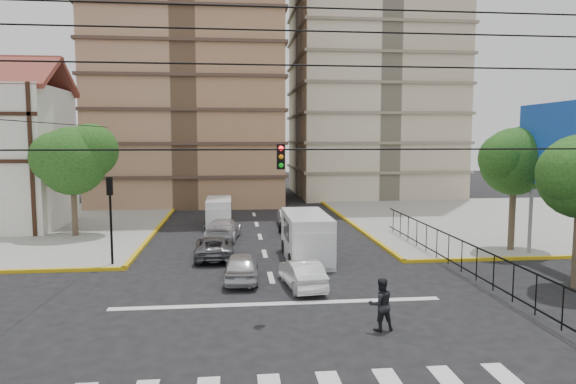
{
  "coord_description": "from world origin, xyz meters",
  "views": [
    {
      "loc": [
        -1.67,
        -18.26,
        6.45
      ],
      "look_at": [
        0.79,
        5.01,
        4.0
      ],
      "focal_mm": 32.0,
      "sensor_mm": 36.0,
      "label": 1
    }
  ],
  "objects": [
    {
      "name": "ground",
      "position": [
        0.0,
        0.0,
        0.0
      ],
      "size": [
        160.0,
        160.0,
        0.0
      ],
      "primitive_type": "plane",
      "color": "black",
      "rests_on": "ground"
    },
    {
      "name": "sidewalk_ne",
      "position": [
        20.0,
        20.0,
        0.07
      ],
      "size": [
        26.0,
        26.0,
        0.15
      ],
      "primitive_type": "cube",
      "color": "gray",
      "rests_on": "ground"
    },
    {
      "name": "stop_line",
      "position": [
        0.0,
        1.2,
        0.01
      ],
      "size": [
        13.0,
        0.4,
        0.01
      ],
      "primitive_type": "cube",
      "color": "silver",
      "rests_on": "ground"
    },
    {
      "name": "park_fence",
      "position": [
        9.0,
        4.5,
        0.0
      ],
      "size": [
        0.1,
        22.5,
        1.66
      ],
      "primitive_type": null,
      "color": "black",
      "rests_on": "ground"
    },
    {
      "name": "billboard",
      "position": [
        14.45,
        6.0,
        6.0
      ],
      "size": [
        0.36,
        6.2,
        8.1
      ],
      "color": "slate",
      "rests_on": "ground"
    },
    {
      "name": "tree_park_c",
      "position": [
        14.09,
        9.01,
        5.34
      ],
      "size": [
        4.65,
        3.8,
        7.25
      ],
      "color": "#473828",
      "rests_on": "ground"
    },
    {
      "name": "tree_tudor",
      "position": [
        -11.9,
        16.01,
        5.22
      ],
      "size": [
        5.39,
        4.4,
        7.43
      ],
      "color": "#473828",
      "rests_on": "ground"
    },
    {
      "name": "traffic_light_nw",
      "position": [
        -7.8,
        7.8,
        3.11
      ],
      "size": [
        0.28,
        0.22,
        4.4
      ],
      "color": "black",
      "rests_on": "ground"
    },
    {
      "name": "traffic_light_hanging",
      "position": [
        0.0,
        -2.04,
        5.9
      ],
      "size": [
        18.0,
        9.12,
        0.92
      ],
      "color": "black",
      "rests_on": "ground"
    },
    {
      "name": "van_right_lane",
      "position": [
        2.14,
        8.05,
        1.21
      ],
      "size": [
        2.3,
        5.51,
        2.48
      ],
      "rotation": [
        0.0,
        0.0,
        0.0
      ],
      "color": "silver",
      "rests_on": "ground"
    },
    {
      "name": "van_left_lane",
      "position": [
        -2.79,
        19.17,
        0.99
      ],
      "size": [
        1.94,
        4.55,
        2.04
      ],
      "rotation": [
        0.0,
        0.0,
        0.01
      ],
      "color": "silver",
      "rests_on": "ground"
    },
    {
      "name": "car_silver_front_left",
      "position": [
        -1.37,
        4.63,
        0.66
      ],
      "size": [
        1.74,
        3.94,
        1.32
      ],
      "primitive_type": "imported",
      "rotation": [
        0.0,
        0.0,
        3.1
      ],
      "color": "silver",
      "rests_on": "ground"
    },
    {
      "name": "car_white_front_right",
      "position": [
        1.22,
        3.26,
        0.62
      ],
      "size": [
        1.77,
        3.92,
        1.25
      ],
      "primitive_type": "imported",
      "rotation": [
        0.0,
        0.0,
        3.26
      ],
      "color": "white",
      "rests_on": "ground"
    },
    {
      "name": "car_grey_mid_left",
      "position": [
        -2.78,
        9.26,
        0.61
      ],
      "size": [
        2.13,
        4.43,
        1.22
      ],
      "primitive_type": "imported",
      "rotation": [
        0.0,
        0.0,
        3.17
      ],
      "color": "slate",
      "rests_on": "ground"
    },
    {
      "name": "car_silver_rear_left",
      "position": [
        -2.38,
        14.33,
        0.69
      ],
      "size": [
        2.52,
        4.96,
        1.38
      ],
      "primitive_type": "imported",
      "rotation": [
        0.0,
        0.0,
        3.01
      ],
      "color": "silver",
      "rests_on": "ground"
    },
    {
      "name": "car_darkgrey_mid_right",
      "position": [
        2.19,
        15.18,
        0.64
      ],
      "size": [
        1.78,
        3.86,
        1.28
      ],
      "primitive_type": "imported",
      "rotation": [
        0.0,
        0.0,
        3.21
      ],
      "color": "#242426",
      "rests_on": "ground"
    },
    {
      "name": "car_white_rear_right",
      "position": [
        2.27,
        19.4,
        0.61
      ],
      "size": [
        1.32,
        3.7,
        1.21
      ],
      "primitive_type": "imported",
      "rotation": [
        0.0,
        0.0,
        3.13
      ],
      "color": "silver",
      "rests_on": "ground"
    },
    {
      "name": "pedestrian_crosswalk",
      "position": [
        3.2,
        -1.93,
        0.9
      ],
      "size": [
        0.95,
        0.78,
        1.8
      ],
      "primitive_type": "imported",
      "rotation": [
        0.0,
        0.0,
        3.26
      ],
      "color": "black",
      "rests_on": "ground"
    }
  ]
}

